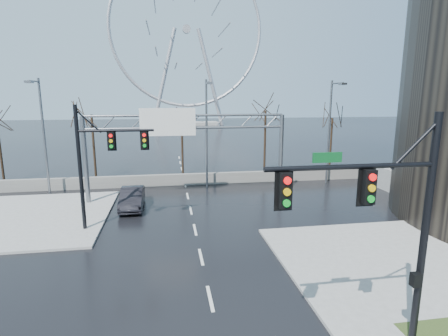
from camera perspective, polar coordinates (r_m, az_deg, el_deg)
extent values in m
plane|color=black|center=(15.91, -2.28, -20.50)|extent=(260.00, 260.00, 0.00)
cube|color=gray|center=(21.01, 25.96, -13.17)|extent=(12.00, 10.00, 0.15)
cube|color=gray|center=(28.35, -28.41, -7.09)|extent=(10.00, 12.00, 0.15)
cube|color=slate|center=(34.36, -6.39, -1.86)|extent=(52.00, 0.50, 1.10)
cylinder|color=black|center=(13.17, 29.88, -9.73)|extent=(0.24, 0.24, 8.00)
cylinder|color=black|center=(11.03, 20.17, 0.20)|extent=(5.40, 0.16, 0.16)
cube|color=black|center=(11.28, 22.55, -2.86)|extent=(0.35, 0.28, 1.05)
cube|color=black|center=(10.17, 9.96, -3.64)|extent=(0.35, 0.28, 1.05)
cylinder|color=black|center=(23.47, -22.42, -0.27)|extent=(0.24, 0.24, 8.00)
cylinder|color=black|center=(22.71, -17.20, 5.85)|extent=(4.60, 0.16, 0.16)
cube|color=black|center=(22.67, -17.92, 4.27)|extent=(0.35, 0.28, 1.05)
cube|color=black|center=(22.46, -12.86, 4.47)|extent=(0.35, 0.28, 1.05)
cylinder|color=slate|center=(29.53, -21.68, 1.05)|extent=(0.36, 0.36, 7.00)
cylinder|color=slate|center=(30.38, 9.25, 1.99)|extent=(0.36, 0.36, 7.00)
cylinder|color=slate|center=(28.49, -6.14, 8.54)|extent=(16.00, 0.20, 0.20)
cylinder|color=slate|center=(28.56, -6.10, 6.53)|extent=(16.00, 0.20, 0.20)
cube|color=#0A4B1D|center=(28.32, -9.16, 7.43)|extent=(4.20, 0.10, 2.00)
cube|color=silver|center=(28.26, -9.16, 7.42)|extent=(4.40, 0.02, 2.20)
cylinder|color=slate|center=(33.74, -27.28, 4.37)|extent=(0.20, 0.20, 10.00)
cylinder|color=slate|center=(32.54, -28.65, 12.35)|extent=(0.12, 2.20, 0.12)
cube|color=slate|center=(31.60, -29.23, 12.18)|extent=(0.50, 0.70, 0.18)
cylinder|color=slate|center=(32.29, -2.86, 5.36)|extent=(0.20, 0.20, 10.00)
cylinder|color=slate|center=(31.04, -2.71, 13.81)|extent=(0.12, 2.20, 0.12)
cube|color=slate|center=(30.05, -2.48, 13.70)|extent=(0.50, 0.70, 0.18)
cylinder|color=slate|center=(35.68, 16.76, 5.47)|extent=(0.20, 0.20, 10.00)
cylinder|color=slate|center=(34.55, 18.03, 13.04)|extent=(0.12, 2.20, 0.12)
cube|color=slate|center=(33.66, 18.81, 12.87)|extent=(0.50, 0.70, 0.18)
cylinder|color=black|center=(41.19, -32.69, 2.28)|extent=(0.24, 0.24, 6.30)
cylinder|color=black|center=(37.98, -20.48, 3.10)|extent=(0.24, 0.24, 6.75)
cylinder|color=black|center=(38.34, -6.82, 3.13)|extent=(0.24, 0.24, 5.85)
cylinder|color=black|center=(38.71, 6.69, 4.09)|extent=(0.24, 0.24, 7.02)
cylinder|color=black|center=(42.12, 17.03, 3.64)|extent=(0.24, 0.24, 6.12)
cube|color=gray|center=(108.90, -5.84, 7.22)|extent=(18.00, 6.00, 1.00)
torus|color=#B2B2B7|center=(110.36, -6.15, 21.61)|extent=(45.00, 1.00, 45.00)
cylinder|color=#B2B2B7|center=(110.36, -6.15, 21.61)|extent=(2.40, 1.50, 2.40)
cylinder|color=#B2B2B7|center=(108.55, -9.79, 14.24)|extent=(8.28, 1.20, 28.82)
cylinder|color=#B2B2B7|center=(109.40, -2.21, 14.37)|extent=(8.28, 1.20, 28.82)
imported|color=black|center=(27.97, -14.76, -4.76)|extent=(1.68, 4.80, 1.58)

